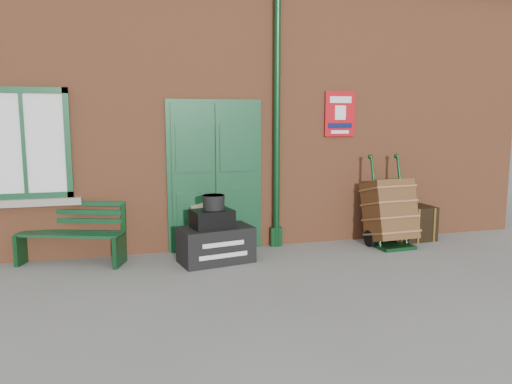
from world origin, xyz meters
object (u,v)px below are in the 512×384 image
object	(u,v)px
houdini_trunk	(216,245)
dark_trunk	(409,223)
porter_trolley	(390,212)
bench	(73,232)

from	to	relation	value
houdini_trunk	dark_trunk	world-z (taller)	dark_trunk
houdini_trunk	dark_trunk	bearing A→B (deg)	-3.52
porter_trolley	houdini_trunk	bearing A→B (deg)	179.70
dark_trunk	bench	bearing A→B (deg)	175.96
bench	houdini_trunk	distance (m)	1.98
bench	porter_trolley	size ratio (longest dim) A/B	1.07
porter_trolley	dark_trunk	bearing A→B (deg)	22.13
houdini_trunk	porter_trolley	xyz separation A→B (m)	(2.78, 0.18, 0.29)
bench	houdini_trunk	bearing A→B (deg)	5.17
dark_trunk	houdini_trunk	bearing A→B (deg)	-176.04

